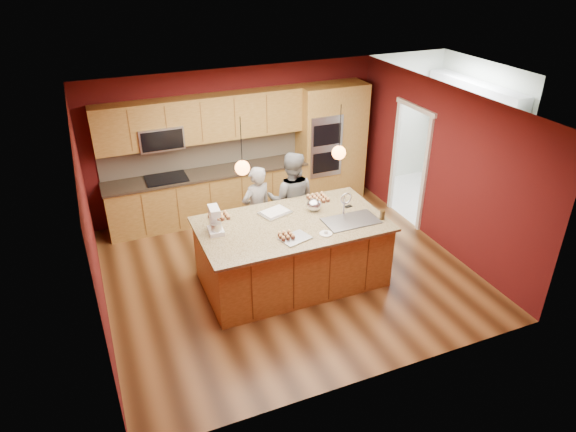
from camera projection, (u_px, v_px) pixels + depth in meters
name	position (u px, v px, depth m)	size (l,w,h in m)	color
floor	(287.00, 270.00, 8.20)	(5.50, 5.50, 0.00)	#442611
ceiling	(286.00, 105.00, 6.92)	(5.50, 5.50, 0.00)	silver
wall_back	(236.00, 141.00, 9.60)	(5.50, 5.50, 0.00)	#531212
wall_front	(375.00, 288.00, 5.53)	(5.50, 5.50, 0.00)	#531212
wall_left	(90.00, 230.00, 6.63)	(5.00, 5.00, 0.00)	#531212
wall_right	(440.00, 167.00, 8.49)	(5.00, 5.00, 0.00)	#531212
cabinet_run	(205.00, 169.00, 9.33)	(3.74, 0.64, 2.30)	olive
oven_column	(331.00, 143.00, 10.07)	(1.30, 0.62, 2.30)	olive
doorway_trim	(409.00, 166.00, 9.28)	(0.08, 1.11, 2.20)	white
laundry_room	(474.00, 102.00, 9.72)	(2.60, 2.70, 2.70)	silver
pendant_left	(242.00, 168.00, 6.78)	(0.20, 0.20, 0.80)	black
pendant_right	(339.00, 152.00, 7.27)	(0.20, 0.20, 0.80)	black
island	(293.00, 252.00, 7.73)	(2.75, 1.54, 1.39)	olive
person_left	(257.00, 210.00, 8.38)	(0.56, 0.37, 1.53)	black
person_right	(291.00, 200.00, 8.55)	(0.82, 0.64, 1.68)	gray
stand_mixer	(215.00, 222.00, 7.18)	(0.22, 0.30, 0.39)	white
sheet_cake	(275.00, 213.00, 7.73)	(0.52, 0.44, 0.05)	silver
cooling_rack	(295.00, 238.00, 7.09)	(0.41, 0.29, 0.02)	#A5A7AC
mixing_bowl	(314.00, 205.00, 7.81)	(0.23, 0.23, 0.19)	silver
plate	(326.00, 234.00, 7.21)	(0.18, 0.18, 0.01)	white
tumbler	(382.00, 215.00, 7.57)	(0.07, 0.07, 0.14)	#36260F
phone	(348.00, 206.00, 7.95)	(0.12, 0.06, 0.01)	black
cupcakes_left	(219.00, 216.00, 7.60)	(0.32, 0.24, 0.07)	tan
cupcakes_rack	(286.00, 235.00, 7.09)	(0.22, 0.22, 0.06)	tan
cupcakes_right	(318.00, 198.00, 8.15)	(0.31, 0.31, 0.07)	tan
washer	(466.00, 177.00, 10.08)	(0.68, 0.70, 1.09)	white
dryer	(448.00, 171.00, 10.62)	(0.55, 0.57, 0.89)	white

